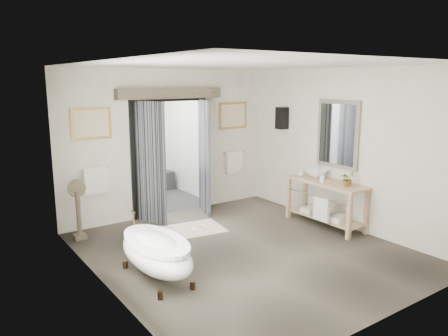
{
  "coord_description": "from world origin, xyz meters",
  "views": [
    {
      "loc": [
        -4.04,
        -5.17,
        2.68
      ],
      "look_at": [
        0.0,
        0.6,
        1.25
      ],
      "focal_mm": 35.0,
      "sensor_mm": 36.0,
      "label": 1
    }
  ],
  "objects_px": {
    "clawfoot_tub": "(156,252)",
    "vanity": "(325,200)",
    "basin": "(316,174)",
    "rug": "(190,230)"
  },
  "relations": [
    {
      "from": "rug",
      "to": "clawfoot_tub",
      "type": "bearing_deg",
      "value": -133.71
    },
    {
      "from": "rug",
      "to": "basin",
      "type": "distance_m",
      "value": 2.6
    },
    {
      "from": "clawfoot_tub",
      "to": "rug",
      "type": "bearing_deg",
      "value": 46.29
    },
    {
      "from": "clawfoot_tub",
      "to": "rug",
      "type": "xyz_separation_m",
      "value": [
        1.37,
        1.43,
        -0.37
      ]
    },
    {
      "from": "clawfoot_tub",
      "to": "rug",
      "type": "distance_m",
      "value": 2.01
    },
    {
      "from": "vanity",
      "to": "basin",
      "type": "relative_size",
      "value": 3.52
    },
    {
      "from": "basin",
      "to": "rug",
      "type": "bearing_deg",
      "value": 153.02
    },
    {
      "from": "vanity",
      "to": "basin",
      "type": "xyz_separation_m",
      "value": [
        0.07,
        0.31,
        0.42
      ]
    },
    {
      "from": "clawfoot_tub",
      "to": "vanity",
      "type": "distance_m",
      "value": 3.55
    },
    {
      "from": "vanity",
      "to": "basin",
      "type": "distance_m",
      "value": 0.53
    }
  ]
}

